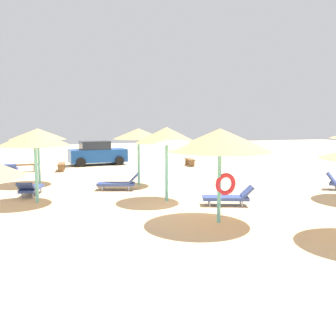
% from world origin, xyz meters
% --- Properties ---
extents(ground_plane, '(80.00, 80.00, 0.00)m').
position_xyz_m(ground_plane, '(0.00, 0.00, 0.00)').
color(ground_plane, '#DBBA8C').
extents(parasol_0, '(2.45, 2.45, 2.91)m').
position_xyz_m(parasol_0, '(-0.33, 2.19, 2.59)').
color(parasol_0, '#6BC6BC').
rests_on(parasol_0, ground).
extents(parasol_1, '(2.48, 2.48, 2.78)m').
position_xyz_m(parasol_1, '(-0.47, 6.08, 2.51)').
color(parasol_1, '#6BC6BC').
rests_on(parasol_1, ground).
extents(parasol_2, '(2.67, 2.67, 2.81)m').
position_xyz_m(parasol_2, '(-5.18, 3.52, 2.50)').
color(parasol_2, '#6BC6BC').
rests_on(parasol_2, ground).
extents(parasol_5, '(3.20, 3.20, 2.92)m').
position_xyz_m(parasol_5, '(0.22, -1.30, 2.55)').
color(parasol_5, '#6BC6BC').
rests_on(parasol_5, ground).
extents(parasol_7, '(2.72, 2.72, 2.77)m').
position_xyz_m(parasol_7, '(-5.11, 7.96, 2.49)').
color(parasol_7, '#6BC6BC').
rests_on(parasol_7, ground).
extents(lounger_0, '(1.98, 1.25, 0.76)m').
position_xyz_m(lounger_0, '(1.63, 0.68, 0.32)').
color(lounger_0, '#33478C').
rests_on(lounger_0, ground).
extents(lounger_1, '(1.98, 1.20, 0.76)m').
position_xyz_m(lounger_1, '(-1.66, 5.09, 0.32)').
color(lounger_1, '#33478C').
rests_on(lounger_1, ground).
extents(lounger_2, '(1.10, 2.00, 0.70)m').
position_xyz_m(lounger_2, '(-5.45, 5.02, 0.32)').
color(lounger_2, '#33478C').
rests_on(lounger_2, ground).
extents(lounger_3, '(0.65, 1.88, 0.75)m').
position_xyz_m(lounger_3, '(-6.68, 11.75, 0.32)').
color(lounger_3, '#33478C').
rests_on(lounger_3, ground).
extents(bench_0, '(0.58, 1.54, 0.49)m').
position_xyz_m(bench_0, '(-3.83, 12.75, 0.35)').
color(bench_0, brown).
rests_on(bench_0, ground).
extents(bench_1, '(1.52, 0.47, 0.49)m').
position_xyz_m(bench_1, '(-5.98, 12.96, 0.35)').
color(bench_1, brown).
rests_on(bench_1, ground).
extents(bench_2, '(0.57, 1.54, 0.49)m').
position_xyz_m(bench_2, '(4.88, 12.67, 0.35)').
color(bench_2, brown).
rests_on(bench_2, ground).
extents(parked_car, '(4.11, 2.21, 1.72)m').
position_xyz_m(parked_car, '(-1.22, 15.30, 0.82)').
color(parked_car, '#194C9E').
rests_on(parked_car, ground).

